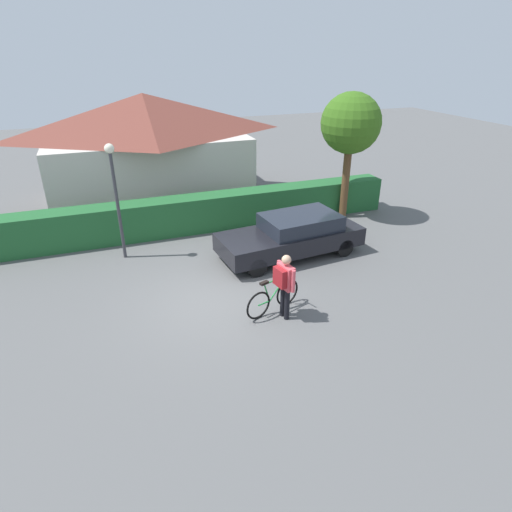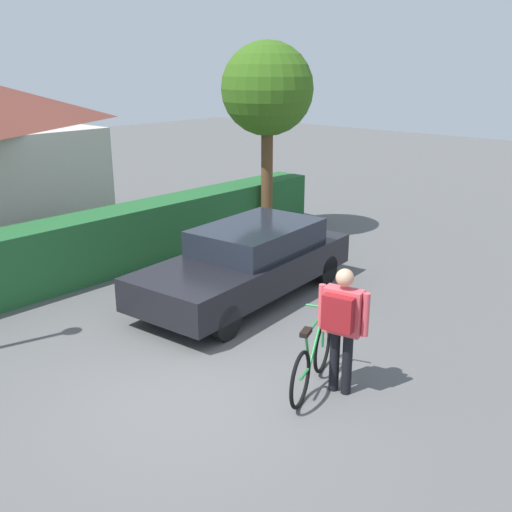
{
  "view_description": "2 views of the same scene",
  "coord_description": "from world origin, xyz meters",
  "px_view_note": "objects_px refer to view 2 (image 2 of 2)",
  "views": [
    {
      "loc": [
        -2.36,
        -9.39,
        6.04
      ],
      "look_at": [
        1.14,
        0.1,
        1.05
      ],
      "focal_mm": 30.16,
      "sensor_mm": 36.0,
      "label": 1
    },
    {
      "loc": [
        -4.41,
        -5.08,
        4.07
      ],
      "look_at": [
        2.16,
        0.85,
        1.19
      ],
      "focal_mm": 41.42,
      "sensor_mm": 36.0,
      "label": 2
    }
  ],
  "objects_px": {
    "parked_car_near": "(248,261)",
    "bicycle": "(312,360)",
    "tree_kerbside": "(267,91)",
    "person_rider": "(342,320)"
  },
  "relations": [
    {
      "from": "bicycle",
      "to": "tree_kerbside",
      "type": "relative_size",
      "value": 0.35
    },
    {
      "from": "tree_kerbside",
      "to": "parked_car_near",
      "type": "bearing_deg",
      "value": -143.58
    },
    {
      "from": "parked_car_near",
      "to": "tree_kerbside",
      "type": "xyz_separation_m",
      "value": [
        3.24,
        2.39,
        2.8
      ]
    },
    {
      "from": "bicycle",
      "to": "parked_car_near",
      "type": "bearing_deg",
      "value": 57.22
    },
    {
      "from": "person_rider",
      "to": "bicycle",
      "type": "bearing_deg",
      "value": 111.68
    },
    {
      "from": "bicycle",
      "to": "person_rider",
      "type": "xyz_separation_m",
      "value": [
        0.14,
        -0.34,
        0.63
      ]
    },
    {
      "from": "tree_kerbside",
      "to": "bicycle",
      "type": "bearing_deg",
      "value": -134.19
    },
    {
      "from": "person_rider",
      "to": "parked_car_near",
      "type": "bearing_deg",
      "value": 62.04
    },
    {
      "from": "parked_car_near",
      "to": "tree_kerbside",
      "type": "distance_m",
      "value": 4.91
    },
    {
      "from": "parked_car_near",
      "to": "bicycle",
      "type": "distance_m",
      "value": 3.33
    }
  ]
}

